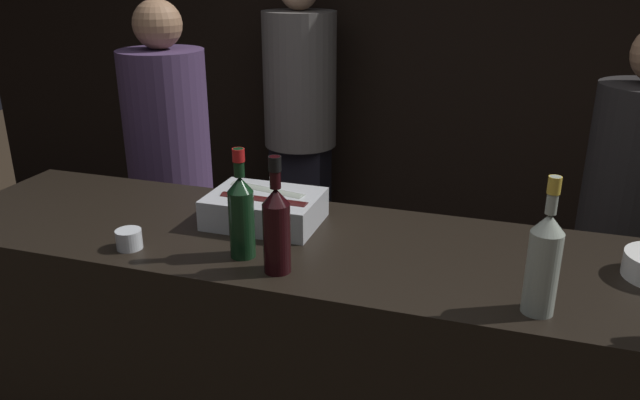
{
  "coord_description": "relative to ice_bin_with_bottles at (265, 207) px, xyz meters",
  "views": [
    {
      "loc": [
        0.53,
        -1.29,
        1.84
      ],
      "look_at": [
        0.0,
        0.36,
        1.18
      ],
      "focal_mm": 35.0,
      "sensor_mm": 36.0,
      "label": 1
    }
  ],
  "objects": [
    {
      "name": "person_grey_polo",
      "position": [
        1.18,
        0.73,
        -0.2
      ],
      "size": [
        0.38,
        0.38,
        1.65
      ],
      "rotation": [
        0.0,
        0.0,
        -0.12
      ],
      "color": "black",
      "rests_on": "ground_plane"
    },
    {
      "name": "bar_counter",
      "position": [
        0.2,
        -0.08,
        -0.58
      ],
      "size": [
        2.48,
        0.65,
        1.06
      ],
      "color": "black",
      "rests_on": "ground_plane"
    },
    {
      "name": "person_in_hoodie",
      "position": [
        -0.76,
        0.68,
        -0.17
      ],
      "size": [
        0.38,
        0.38,
        1.7
      ],
      "rotation": [
        0.0,
        0.0,
        -1.37
      ],
      "color": "black",
      "rests_on": "ground_plane"
    },
    {
      "name": "red_wine_bottle_black_foil",
      "position": [
        0.16,
        -0.3,
        0.08
      ],
      "size": [
        0.07,
        0.07,
        0.32
      ],
      "color": "black",
      "rests_on": "bar_counter"
    },
    {
      "name": "rose_wine_bottle",
      "position": [
        0.83,
        -0.3,
        0.08
      ],
      "size": [
        0.08,
        0.08,
        0.34
      ],
      "color": "#9EA899",
      "rests_on": "bar_counter"
    },
    {
      "name": "person_blond_tee",
      "position": [
        -0.47,
        1.64,
        -0.11
      ],
      "size": [
        0.42,
        0.42,
        1.8
      ],
      "rotation": [
        0.0,
        0.0,
        2.5
      ],
      "color": "black",
      "rests_on": "ground_plane"
    },
    {
      "name": "ice_bin_with_bottles",
      "position": [
        0.0,
        0.0,
        0.0
      ],
      "size": [
        0.35,
        0.25,
        0.1
      ],
      "color": "#B7BABF",
      "rests_on": "bar_counter"
    },
    {
      "name": "red_wine_bottle_burgundy",
      "position": [
        0.03,
        -0.24,
        0.08
      ],
      "size": [
        0.07,
        0.07,
        0.32
      ],
      "color": "black",
      "rests_on": "bar_counter"
    },
    {
      "name": "candle_votive",
      "position": [
        -0.3,
        -0.3,
        -0.02
      ],
      "size": [
        0.08,
        0.08,
        0.06
      ],
      "color": "silver",
      "rests_on": "bar_counter"
    },
    {
      "name": "wall_back_chalkboard",
      "position": [
        0.2,
        2.03,
        0.29
      ],
      "size": [
        6.4,
        0.06,
        2.8
      ],
      "color": "black",
      "rests_on": "ground_plane"
    }
  ]
}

